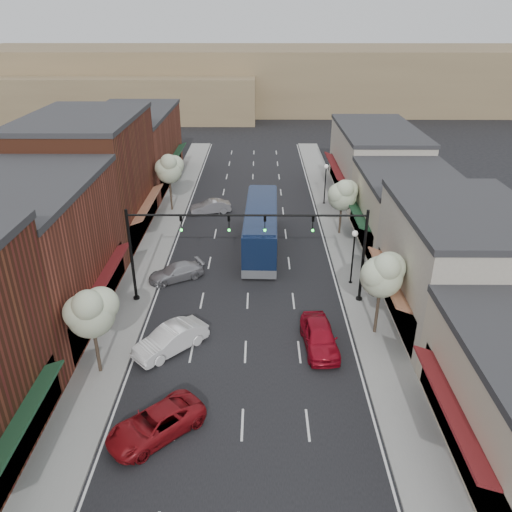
{
  "coord_description": "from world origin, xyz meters",
  "views": [
    {
      "loc": [
        0.82,
        -22.81,
        18.74
      ],
      "look_at": [
        0.59,
        10.84,
        2.2
      ],
      "focal_mm": 35.0,
      "sensor_mm": 36.0,
      "label": 1
    }
  ],
  "objects_px": {
    "parked_car_b": "(171,339)",
    "parked_car_e": "(211,207)",
    "signal_mast_left": "(165,242)",
    "tree_right_far": "(343,194)",
    "coach_bus": "(261,227)",
    "tree_right_near": "(383,273)",
    "tree_left_near": "(91,311)",
    "parked_car_a": "(156,424)",
    "lamp_post_far": "(326,178)",
    "tree_left_far": "(169,168)",
    "lamp_post_near": "(354,249)",
    "parked_car_c": "(176,272)",
    "red_hatchback": "(320,336)",
    "signal_mast_right": "(330,243)"
  },
  "relations": [
    {
      "from": "red_hatchback",
      "to": "parked_car_a",
      "type": "relative_size",
      "value": 0.98
    },
    {
      "from": "signal_mast_left",
      "to": "lamp_post_near",
      "type": "relative_size",
      "value": 1.85
    },
    {
      "from": "tree_right_near",
      "to": "tree_left_near",
      "type": "bearing_deg",
      "value": -166.45
    },
    {
      "from": "signal_mast_left",
      "to": "parked_car_e",
      "type": "bearing_deg",
      "value": 85.33
    },
    {
      "from": "signal_mast_left",
      "to": "parked_car_c",
      "type": "distance_m",
      "value": 5.1
    },
    {
      "from": "signal_mast_right",
      "to": "lamp_post_far",
      "type": "relative_size",
      "value": 1.85
    },
    {
      "from": "tree_right_far",
      "to": "lamp_post_far",
      "type": "height_order",
      "value": "tree_right_far"
    },
    {
      "from": "signal_mast_left",
      "to": "coach_bus",
      "type": "height_order",
      "value": "signal_mast_left"
    },
    {
      "from": "tree_left_near",
      "to": "lamp_post_near",
      "type": "bearing_deg",
      "value": 33.33
    },
    {
      "from": "tree_right_near",
      "to": "tree_right_far",
      "type": "height_order",
      "value": "tree_right_near"
    },
    {
      "from": "lamp_post_far",
      "to": "parked_car_a",
      "type": "xyz_separation_m",
      "value": [
        -12.0,
        -32.66,
        -2.32
      ]
    },
    {
      "from": "signal_mast_right",
      "to": "lamp_post_near",
      "type": "distance_m",
      "value": 3.69
    },
    {
      "from": "tree_right_near",
      "to": "tree_left_near",
      "type": "relative_size",
      "value": 1.05
    },
    {
      "from": "tree_right_far",
      "to": "parked_car_b",
      "type": "bearing_deg",
      "value": -125.95
    },
    {
      "from": "signal_mast_right",
      "to": "parked_car_a",
      "type": "distance_m",
      "value": 16.5
    },
    {
      "from": "tree_left_far",
      "to": "lamp_post_far",
      "type": "distance_m",
      "value": 16.26
    },
    {
      "from": "signal_mast_right",
      "to": "lamp_post_near",
      "type": "height_order",
      "value": "signal_mast_right"
    },
    {
      "from": "parked_car_a",
      "to": "parked_car_b",
      "type": "xyz_separation_m",
      "value": [
        -0.35,
        6.81,
        0.1
      ]
    },
    {
      "from": "lamp_post_near",
      "to": "coach_bus",
      "type": "height_order",
      "value": "lamp_post_near"
    },
    {
      "from": "tree_left_far",
      "to": "red_hatchback",
      "type": "height_order",
      "value": "tree_left_far"
    },
    {
      "from": "tree_right_far",
      "to": "parked_car_e",
      "type": "distance_m",
      "value": 14.08
    },
    {
      "from": "tree_right_far",
      "to": "parked_car_c",
      "type": "distance_m",
      "value": 16.82
    },
    {
      "from": "coach_bus",
      "to": "parked_car_a",
      "type": "distance_m",
      "value": 22.39
    },
    {
      "from": "lamp_post_far",
      "to": "coach_bus",
      "type": "height_order",
      "value": "lamp_post_far"
    },
    {
      "from": "signal_mast_right",
      "to": "coach_bus",
      "type": "height_order",
      "value": "signal_mast_right"
    },
    {
      "from": "tree_right_near",
      "to": "lamp_post_far",
      "type": "height_order",
      "value": "tree_right_near"
    },
    {
      "from": "parked_car_b",
      "to": "signal_mast_left",
      "type": "bearing_deg",
      "value": 145.01
    },
    {
      "from": "tree_left_near",
      "to": "parked_car_a",
      "type": "relative_size",
      "value": 1.15
    },
    {
      "from": "coach_bus",
      "to": "parked_car_c",
      "type": "height_order",
      "value": "coach_bus"
    },
    {
      "from": "tree_right_near",
      "to": "lamp_post_near",
      "type": "relative_size",
      "value": 1.34
    },
    {
      "from": "tree_right_far",
      "to": "coach_bus",
      "type": "relative_size",
      "value": 0.43
    },
    {
      "from": "signal_mast_left",
      "to": "parked_car_e",
      "type": "relative_size",
      "value": 1.99
    },
    {
      "from": "signal_mast_right",
      "to": "parked_car_e",
      "type": "distance_m",
      "value": 20.37
    },
    {
      "from": "signal_mast_left",
      "to": "tree_left_near",
      "type": "distance_m",
      "value": 8.48
    },
    {
      "from": "red_hatchback",
      "to": "parked_car_c",
      "type": "height_order",
      "value": "red_hatchback"
    },
    {
      "from": "tree_right_far",
      "to": "parked_car_e",
      "type": "relative_size",
      "value": 1.32
    },
    {
      "from": "tree_left_near",
      "to": "signal_mast_left",
      "type": "bearing_deg",
      "value": 71.9
    },
    {
      "from": "parked_car_c",
      "to": "red_hatchback",
      "type": "bearing_deg",
      "value": 20.25
    },
    {
      "from": "parked_car_b",
      "to": "tree_left_near",
      "type": "bearing_deg",
      "value": -104.48
    },
    {
      "from": "parked_car_b",
      "to": "parked_car_e",
      "type": "xyz_separation_m",
      "value": [
        0.35,
        23.25,
        -0.11
      ]
    },
    {
      "from": "signal_mast_right",
      "to": "parked_car_a",
      "type": "height_order",
      "value": "signal_mast_right"
    },
    {
      "from": "tree_right_near",
      "to": "tree_left_far",
      "type": "relative_size",
      "value": 0.97
    },
    {
      "from": "tree_right_near",
      "to": "parked_car_e",
      "type": "bearing_deg",
      "value": 120.32
    },
    {
      "from": "parked_car_b",
      "to": "parked_car_c",
      "type": "distance_m",
      "value": 9.08
    },
    {
      "from": "lamp_post_near",
      "to": "parked_car_c",
      "type": "distance_m",
      "value": 13.63
    },
    {
      "from": "parked_car_e",
      "to": "tree_right_far",
      "type": "bearing_deg",
      "value": 52.0
    },
    {
      "from": "signal_mast_left",
      "to": "red_hatchback",
      "type": "bearing_deg",
      "value": -28.48
    },
    {
      "from": "coach_bus",
      "to": "parked_car_a",
      "type": "bearing_deg",
      "value": -101.81
    },
    {
      "from": "coach_bus",
      "to": "parked_car_b",
      "type": "bearing_deg",
      "value": -108.75
    },
    {
      "from": "lamp_post_far",
      "to": "coach_bus",
      "type": "bearing_deg",
      "value": -121.97
    }
  ]
}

